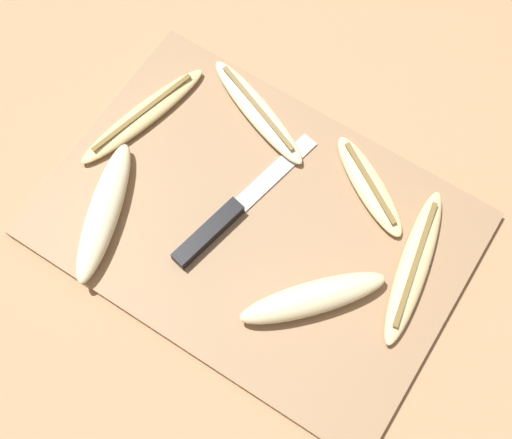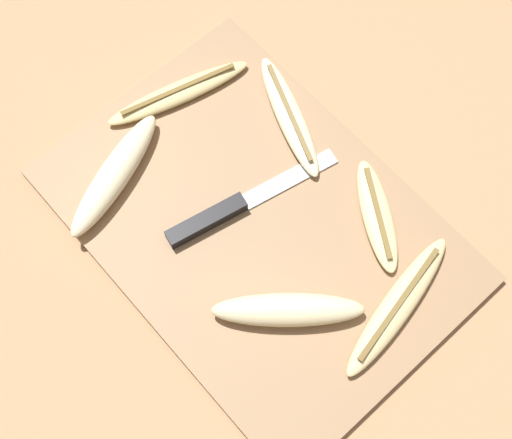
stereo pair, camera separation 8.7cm
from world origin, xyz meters
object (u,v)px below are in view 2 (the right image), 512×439
Objects in this scene: banana_pale_long at (289,116)px; banana_bright_far at (114,175)px; banana_cream_curved at (288,310)px; banana_ripe_center at (377,215)px; banana_mellow_near at (398,305)px; knife at (222,213)px; banana_spotted_left at (179,93)px.

banana_bright_far reaches higher than banana_pale_long.
banana_pale_long is 1.16× the size of banana_cream_curved.
banana_pale_long reaches higher than banana_ripe_center.
banana_pale_long is 0.24m from banana_bright_far.
banana_pale_long is 0.89× the size of banana_mellow_near.
knife is 1.16× the size of banana_spotted_left.
banana_spotted_left is at bearing 163.49° from banana_cream_curved.
banana_ripe_center is (0.30, 0.07, 0.00)m from banana_spotted_left.
banana_pale_long is at bearing 164.15° from banana_mellow_near.
banana_pale_long is 0.26m from banana_cream_curved.
banana_spotted_left is at bearing 169.51° from knife.
banana_mellow_near reaches higher than knife.
banana_mellow_near is 0.12m from banana_ripe_center.
banana_bright_far is at bearing -139.53° from knife.
banana_bright_far is 0.33m from banana_ripe_center.
banana_cream_curved is 0.13m from banana_mellow_near.
knife is 0.16m from banana_pale_long.
banana_spotted_left is (-0.04, 0.14, -0.01)m from banana_bright_far.
banana_spotted_left is at bearing -178.79° from banana_mellow_near.
banana_ripe_center is at bearing 39.30° from banana_bright_far.
banana_cream_curved is at bearing -84.39° from banana_ripe_center.
banana_bright_far reaches higher than banana_spotted_left.
banana_bright_far is 1.28× the size of banana_ripe_center.
banana_mellow_near is at bearing 22.50° from banana_bright_far.
knife and banana_spotted_left have the same top height.
banana_cream_curved is 0.77× the size of banana_mellow_near.
banana_spotted_left is at bearing -166.49° from banana_ripe_center.
banana_cream_curved is at bearing 1.95° from knife.
banana_ripe_center is (0.17, -0.01, -0.00)m from banana_pale_long.
banana_pale_long is (-0.04, 0.15, 0.00)m from knife.
banana_ripe_center is at bearing 13.51° from banana_spotted_left.
banana_pale_long is at bearing 117.96° from knife.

